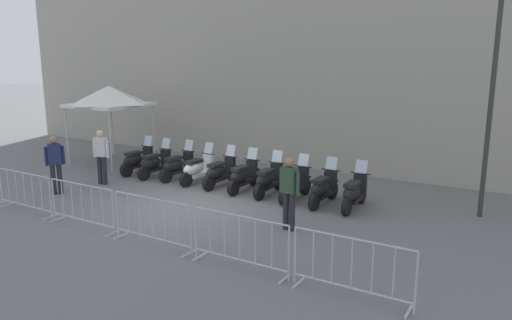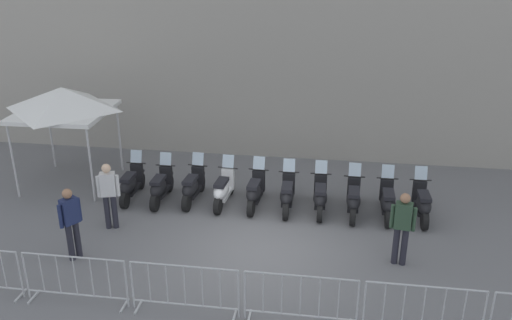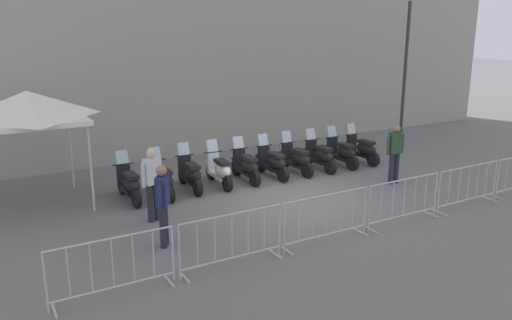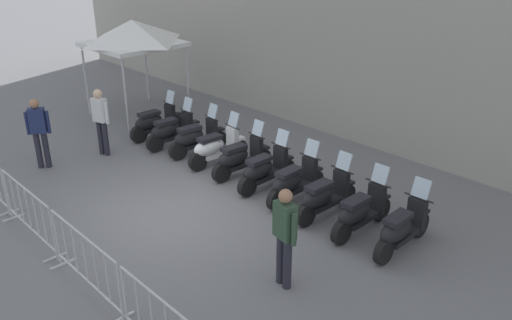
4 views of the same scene
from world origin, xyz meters
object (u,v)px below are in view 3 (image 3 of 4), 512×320
(motorcycle_0, at_px, (130,185))
(street_lamp, at_px, (406,57))
(officer_by_barriers, at_px, (163,201))
(motorcycle_5, at_px, (273,163))
(barrier_segment_2, at_px, (327,219))
(motorcycle_1, at_px, (162,180))
(barrier_segment_1, at_px, (232,241))
(motorcycle_3, at_px, (220,170))
(motorcycle_9, at_px, (362,149))
(barrier_segment_0, at_px, (113,268))
(motorcycle_4, at_px, (247,166))
(barrier_segment_4, at_px, (468,187))
(motorcycle_7, at_px, (320,156))
(motorcycle_2, at_px, (191,174))
(barrier_segment_3, at_px, (404,201))
(officer_near_row_end, at_px, (395,150))
(canopy_tent, at_px, (28,107))
(officer_mid_plaza, at_px, (152,181))
(motorcycle_6, at_px, (297,159))
(motorcycle_8, at_px, (342,153))

(motorcycle_0, xyz_separation_m, street_lamp, (10.75, 0.83, 2.88))
(officer_by_barriers, bearing_deg, motorcycle_5, 32.66)
(motorcycle_5, height_order, barrier_segment_2, motorcycle_5)
(motorcycle_1, bearing_deg, barrier_segment_1, -95.05)
(motorcycle_3, relative_size, motorcycle_9, 1.00)
(barrier_segment_0, bearing_deg, motorcycle_4, 40.90)
(motorcycle_4, distance_m, barrier_segment_4, 5.97)
(motorcycle_5, distance_m, motorcycle_7, 1.73)
(motorcycle_3, relative_size, motorcycle_7, 1.00)
(motorcycle_2, height_order, officer_by_barriers, officer_by_barriers)
(motorcycle_3, distance_m, barrier_segment_4, 6.55)
(motorcycle_7, distance_m, barrier_segment_3, 4.68)
(motorcycle_0, relative_size, street_lamp, 0.31)
(officer_near_row_end, xyz_separation_m, canopy_tent, (-9.07, 3.31, 1.53))
(motorcycle_2, xyz_separation_m, officer_by_barriers, (-2.00, -3.11, 0.53))
(motorcycle_3, height_order, officer_mid_plaza, officer_mid_plaza)
(motorcycle_5, distance_m, street_lamp, 7.10)
(canopy_tent, bearing_deg, motorcycle_5, -8.82)
(motorcycle_2, height_order, canopy_tent, canopy_tent)
(motorcycle_7, height_order, street_lamp, street_lamp)
(barrier_segment_2, relative_size, officer_by_barriers, 1.23)
(street_lamp, bearing_deg, barrier_segment_3, -136.45)
(motorcycle_3, distance_m, motorcycle_4, 0.87)
(barrier_segment_3, distance_m, officer_by_barriers, 5.43)
(barrier_segment_2, xyz_separation_m, street_lamp, (8.08, 5.52, 2.81))
(barrier_segment_4, bearing_deg, motorcycle_9, 81.18)
(motorcycle_5, xyz_separation_m, barrier_segment_1, (-3.87, -4.50, 0.07))
(motorcycle_7, height_order, barrier_segment_4, motorcycle_7)
(officer_mid_plaza, bearing_deg, barrier_segment_4, -24.29)
(motorcycle_0, height_order, canopy_tent, canopy_tent)
(barrier_segment_3, bearing_deg, motorcycle_5, 96.75)
(barrier_segment_1, bearing_deg, barrier_segment_2, -1.53)
(barrier_segment_4, relative_size, officer_by_barriers, 1.23)
(motorcycle_3, xyz_separation_m, barrier_segment_0, (-4.34, -4.53, 0.07))
(barrier_segment_0, bearing_deg, motorcycle_9, 24.42)
(motorcycle_5, relative_size, officer_by_barriers, 0.99)
(canopy_tent, bearing_deg, motorcycle_4, -9.49)
(motorcycle_4, bearing_deg, motorcycle_9, -2.36)
(street_lamp, bearing_deg, barrier_segment_4, -123.00)
(barrier_segment_3, height_order, canopy_tent, canopy_tent)
(motorcycle_5, relative_size, motorcycle_6, 1.00)
(motorcycle_3, height_order, motorcycle_6, same)
(motorcycle_6, bearing_deg, motorcycle_2, 177.10)
(motorcycle_1, distance_m, motorcycle_3, 1.73)
(motorcycle_6, distance_m, motorcycle_7, 0.86)
(motorcycle_5, xyz_separation_m, motorcycle_7, (1.73, -0.09, 0.00))
(officer_mid_plaza, bearing_deg, barrier_segment_2, -49.36)
(motorcycle_6, xyz_separation_m, motorcycle_9, (2.60, -0.09, 0.00))
(motorcycle_2, distance_m, motorcycle_9, 6.07)
(motorcycle_0, relative_size, motorcycle_8, 1.00)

